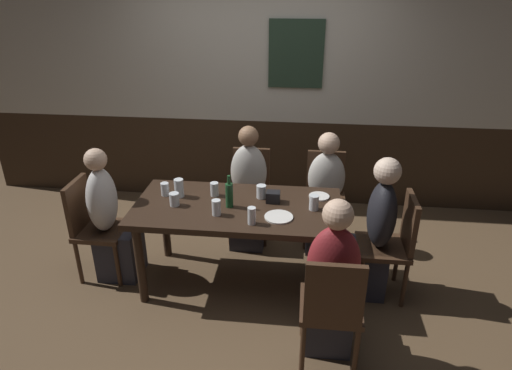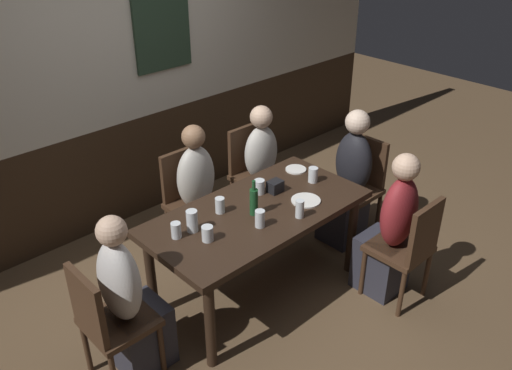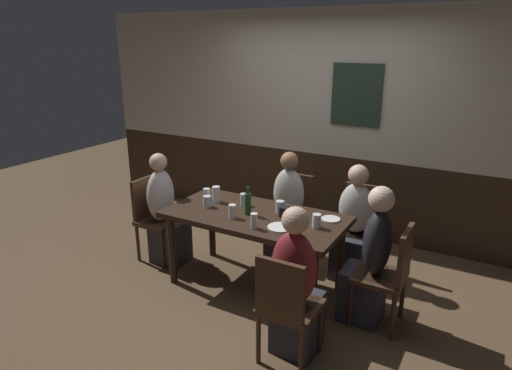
% 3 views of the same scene
% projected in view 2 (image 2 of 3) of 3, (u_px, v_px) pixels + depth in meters
% --- Properties ---
extents(ground_plane, '(12.00, 12.00, 0.00)m').
position_uv_depth(ground_plane, '(257.00, 290.00, 4.20)').
color(ground_plane, brown).
extents(wall_back, '(6.40, 0.13, 2.60)m').
position_uv_depth(wall_back, '(125.00, 80.00, 4.61)').
color(wall_back, '#332316').
rests_on(wall_back, ground_plane).
extents(dining_table, '(1.65, 0.82, 0.74)m').
position_uv_depth(dining_table, '(257.00, 220.00, 3.88)').
color(dining_table, black).
rests_on(dining_table, ground_plane).
extents(chair_mid_far, '(0.40, 0.40, 0.88)m').
position_uv_depth(chair_mid_far, '(189.00, 196.00, 4.48)').
color(chair_mid_far, '#422B1C').
rests_on(chair_mid_far, ground_plane).
extents(chair_right_far, '(0.40, 0.40, 0.88)m').
position_uv_depth(chair_right_far, '(252.00, 169.00, 4.92)').
color(chair_right_far, '#422B1C').
rests_on(chair_right_far, ground_plane).
extents(chair_head_west, '(0.40, 0.40, 0.88)m').
position_uv_depth(chair_head_west, '(107.00, 320.00, 3.21)').
color(chair_head_west, '#422B1C').
rests_on(chair_head_west, ground_plane).
extents(chair_head_east, '(0.40, 0.40, 0.88)m').
position_uv_depth(chair_head_east, '(359.00, 182.00, 4.70)').
color(chair_head_east, '#422B1C').
rests_on(chair_head_east, ground_plane).
extents(chair_right_near, '(0.40, 0.40, 0.88)m').
position_uv_depth(chair_right_near, '(409.00, 246.00, 3.87)').
color(chair_right_near, '#422B1C').
rests_on(chair_right_near, ground_plane).
extents(person_mid_far, '(0.34, 0.37, 1.17)m').
position_uv_depth(person_mid_far, '(201.00, 204.00, 4.38)').
color(person_mid_far, '#2D2D38').
rests_on(person_mid_far, ground_plane).
extents(person_right_far, '(0.34, 0.37, 1.14)m').
position_uv_depth(person_right_far, '(265.00, 176.00, 4.82)').
color(person_right_far, '#2D2D38').
rests_on(person_right_far, ground_plane).
extents(person_head_west, '(0.37, 0.34, 1.17)m').
position_uv_depth(person_head_west, '(131.00, 307.00, 3.31)').
color(person_head_west, '#2D2D38').
rests_on(person_head_west, ground_plane).
extents(person_head_east, '(0.37, 0.34, 1.19)m').
position_uv_depth(person_head_east, '(348.00, 187.00, 4.60)').
color(person_head_east, '#2D2D38').
rests_on(person_head_east, ground_plane).
extents(person_right_near, '(0.34, 0.37, 1.19)m').
position_uv_depth(person_right_near, '(390.00, 236.00, 3.97)').
color(person_right_near, '#2D2D38').
rests_on(person_right_near, ground_plane).
extents(beer_glass_half, '(0.06, 0.06, 0.13)m').
position_uv_depth(beer_glass_half, '(300.00, 210.00, 3.73)').
color(beer_glass_half, silver).
rests_on(beer_glass_half, dining_table).
extents(tumbler_short, '(0.07, 0.07, 0.12)m').
position_uv_depth(tumbler_short, '(260.00, 220.00, 3.62)').
color(tumbler_short, silver).
rests_on(tumbler_short, dining_table).
extents(pint_glass_stout, '(0.07, 0.07, 0.11)m').
position_uv_depth(pint_glass_stout, '(220.00, 206.00, 3.78)').
color(pint_glass_stout, silver).
rests_on(pint_glass_stout, dining_table).
extents(highball_clear, '(0.07, 0.07, 0.11)m').
position_uv_depth(highball_clear, '(176.00, 231.00, 3.51)').
color(highball_clear, silver).
rests_on(highball_clear, dining_table).
extents(pint_glass_pale, '(0.08, 0.08, 0.15)m').
position_uv_depth(pint_glass_pale, '(192.00, 222.00, 3.57)').
color(pint_glass_pale, silver).
rests_on(pint_glass_pale, dining_table).
extents(beer_glass_tall, '(0.08, 0.08, 0.11)m').
position_uv_depth(beer_glass_tall, '(208.00, 234.00, 3.49)').
color(beer_glass_tall, silver).
rests_on(beer_glass_tall, dining_table).
extents(pint_glass_amber, '(0.08, 0.08, 0.11)m').
position_uv_depth(pint_glass_amber, '(259.00, 188.00, 4.02)').
color(pint_glass_amber, silver).
rests_on(pint_glass_amber, dining_table).
extents(tumbler_water, '(0.07, 0.07, 0.12)m').
position_uv_depth(tumbler_water, '(313.00, 176.00, 4.17)').
color(tumbler_water, silver).
rests_on(tumbler_water, dining_table).
extents(beer_bottle_green, '(0.06, 0.06, 0.27)m').
position_uv_depth(beer_bottle_green, '(254.00, 201.00, 3.73)').
color(beer_bottle_green, '#194723').
rests_on(beer_bottle_green, dining_table).
extents(plate_white_large, '(0.22, 0.22, 0.01)m').
position_uv_depth(plate_white_large, '(306.00, 200.00, 3.94)').
color(plate_white_large, white).
rests_on(plate_white_large, dining_table).
extents(plate_white_small, '(0.17, 0.17, 0.01)m').
position_uv_depth(plate_white_small, '(296.00, 169.00, 4.36)').
color(plate_white_small, white).
rests_on(plate_white_small, dining_table).
extents(condiment_caddy, '(0.11, 0.09, 0.09)m').
position_uv_depth(condiment_caddy, '(275.00, 186.00, 4.04)').
color(condiment_caddy, black).
rests_on(condiment_caddy, dining_table).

